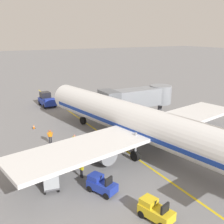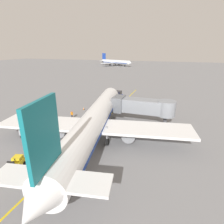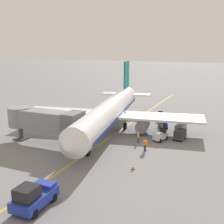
{
  "view_description": "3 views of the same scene",
  "coord_description": "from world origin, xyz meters",
  "px_view_note": "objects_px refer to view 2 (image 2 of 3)",
  "views": [
    {
      "loc": [
        -14.76,
        -22.14,
        12.67
      ],
      "look_at": [
        1.18,
        6.62,
        3.02
      ],
      "focal_mm": 42.85,
      "sensor_mm": 36.0,
      "label": 1
    },
    {
      "loc": [
        12.86,
        -23.31,
        13.93
      ],
      "look_at": [
        2.3,
        7.01,
        2.7
      ],
      "focal_mm": 29.08,
      "sensor_mm": 36.0,
      "label": 2
    },
    {
      "loc": [
        -17.85,
        43.35,
        13.92
      ],
      "look_at": [
        0.86,
        1.2,
        3.35
      ],
      "focal_mm": 47.27,
      "sensor_mm": 36.0,
      "label": 3
    }
  ],
  "objects_px": {
    "parked_airliner": "(94,121)",
    "distant_taxiing_airliner": "(115,62)",
    "baggage_tug_lead": "(54,124)",
    "baggage_cart_second_in_train": "(27,131)",
    "baggage_cart_front": "(37,124)",
    "ground_crew_wing_walker": "(43,133)",
    "ground_crew_marshaller": "(73,120)",
    "baggage_tug_spare": "(16,164)",
    "ground_crew_loader": "(72,114)",
    "safety_cone_nose_left": "(84,108)",
    "pushback_tractor": "(118,96)",
    "baggage_tug_trailing": "(33,143)",
    "jet_bridge": "(143,106)"
  },
  "relations": [
    {
      "from": "baggage_tug_lead",
      "to": "distant_taxiing_airliner",
      "type": "distance_m",
      "value": 131.41
    },
    {
      "from": "baggage_tug_lead",
      "to": "safety_cone_nose_left",
      "type": "relative_size",
      "value": 4.65
    },
    {
      "from": "baggage_cart_front",
      "to": "ground_crew_wing_walker",
      "type": "bearing_deg",
      "value": -37.11
    },
    {
      "from": "safety_cone_nose_left",
      "to": "pushback_tractor",
      "type": "bearing_deg",
      "value": 65.7
    },
    {
      "from": "baggage_tug_spare",
      "to": "ground_crew_loader",
      "type": "distance_m",
      "value": 17.3
    },
    {
      "from": "baggage_cart_front",
      "to": "safety_cone_nose_left",
      "type": "xyz_separation_m",
      "value": [
        2.77,
        12.85,
        -0.66
      ]
    },
    {
      "from": "baggage_cart_front",
      "to": "distant_taxiing_airliner",
      "type": "xyz_separation_m",
      "value": [
        -27.58,
        129.43,
        2.08
      ]
    },
    {
      "from": "baggage_tug_lead",
      "to": "baggage_tug_spare",
      "type": "bearing_deg",
      "value": -75.34
    },
    {
      "from": "pushback_tractor",
      "to": "baggage_tug_trailing",
      "type": "height_order",
      "value": "pushback_tractor"
    },
    {
      "from": "ground_crew_loader",
      "to": "distant_taxiing_airliner",
      "type": "xyz_separation_m",
      "value": [
        -30.88,
        122.75,
        2.07
      ]
    },
    {
      "from": "distant_taxiing_airliner",
      "to": "ground_crew_wing_walker",
      "type": "bearing_deg",
      "value": -76.78
    },
    {
      "from": "baggage_tug_lead",
      "to": "ground_crew_marshaller",
      "type": "height_order",
      "value": "ground_crew_marshaller"
    },
    {
      "from": "pushback_tractor",
      "to": "baggage_tug_spare",
      "type": "height_order",
      "value": "pushback_tractor"
    },
    {
      "from": "parked_airliner",
      "to": "baggage_tug_spare",
      "type": "xyz_separation_m",
      "value": [
        -5.82,
        -10.42,
        -2.47
      ]
    },
    {
      "from": "jet_bridge",
      "to": "baggage_tug_spare",
      "type": "bearing_deg",
      "value": -120.98
    },
    {
      "from": "ground_crew_wing_walker",
      "to": "ground_crew_marshaller",
      "type": "bearing_deg",
      "value": 74.03
    },
    {
      "from": "safety_cone_nose_left",
      "to": "distant_taxiing_airliner",
      "type": "distance_m",
      "value": 120.5
    },
    {
      "from": "baggage_tug_lead",
      "to": "safety_cone_nose_left",
      "type": "xyz_separation_m",
      "value": [
        0.15,
        11.29,
        -0.42
      ]
    },
    {
      "from": "jet_bridge",
      "to": "parked_airliner",
      "type": "bearing_deg",
      "value": -122.92
    },
    {
      "from": "ground_crew_marshaller",
      "to": "baggage_tug_spare",
      "type": "bearing_deg",
      "value": -88.02
    },
    {
      "from": "safety_cone_nose_left",
      "to": "distant_taxiing_airliner",
      "type": "relative_size",
      "value": 0.02
    },
    {
      "from": "distant_taxiing_airliner",
      "to": "baggage_tug_trailing",
      "type": "bearing_deg",
      "value": -76.84
    },
    {
      "from": "jet_bridge",
      "to": "baggage_cart_second_in_train",
      "type": "xyz_separation_m",
      "value": [
        -17.12,
        -12.19,
        -2.5
      ]
    },
    {
      "from": "safety_cone_nose_left",
      "to": "jet_bridge",
      "type": "bearing_deg",
      "value": -13.55
    },
    {
      "from": "distant_taxiing_airliner",
      "to": "baggage_cart_second_in_train",
      "type": "bearing_deg",
      "value": -78.03
    },
    {
      "from": "baggage_tug_lead",
      "to": "baggage_cart_second_in_train",
      "type": "relative_size",
      "value": 0.92
    },
    {
      "from": "baggage_tug_trailing",
      "to": "jet_bridge",
      "type": "bearing_deg",
      "value": 47.43
    },
    {
      "from": "ground_crew_marshaller",
      "to": "parked_airliner",
      "type": "bearing_deg",
      "value": -30.95
    },
    {
      "from": "baggage_tug_lead",
      "to": "ground_crew_wing_walker",
      "type": "relative_size",
      "value": 1.62
    },
    {
      "from": "jet_bridge",
      "to": "baggage_tug_lead",
      "type": "distance_m",
      "value": 17.06
    },
    {
      "from": "pushback_tractor",
      "to": "ground_crew_loader",
      "type": "bearing_deg",
      "value": -104.61
    },
    {
      "from": "distant_taxiing_airliner",
      "to": "parked_airliner",
      "type": "bearing_deg",
      "value": -73.17
    },
    {
      "from": "baggage_tug_lead",
      "to": "baggage_cart_second_in_train",
      "type": "height_order",
      "value": "baggage_tug_lead"
    },
    {
      "from": "pushback_tractor",
      "to": "baggage_cart_second_in_train",
      "type": "height_order",
      "value": "pushback_tractor"
    },
    {
      "from": "ground_crew_marshaller",
      "to": "baggage_tug_trailing",
      "type": "bearing_deg",
      "value": -97.94
    },
    {
      "from": "parked_airliner",
      "to": "baggage_cart_front",
      "type": "relative_size",
      "value": 12.5
    },
    {
      "from": "ground_crew_marshaller",
      "to": "baggage_tug_lead",
      "type": "bearing_deg",
      "value": -140.22
    },
    {
      "from": "parked_airliner",
      "to": "distant_taxiing_airliner",
      "type": "distance_m",
      "value": 135.24
    },
    {
      "from": "baggage_cart_front",
      "to": "distant_taxiing_airliner",
      "type": "height_order",
      "value": "distant_taxiing_airliner"
    },
    {
      "from": "baggage_tug_lead",
      "to": "distant_taxiing_airliner",
      "type": "bearing_deg",
      "value": 103.29
    },
    {
      "from": "baggage_cart_second_in_train",
      "to": "ground_crew_wing_walker",
      "type": "height_order",
      "value": "ground_crew_wing_walker"
    },
    {
      "from": "baggage_tug_trailing",
      "to": "safety_cone_nose_left",
      "type": "bearing_deg",
      "value": 93.74
    },
    {
      "from": "parked_airliner",
      "to": "jet_bridge",
      "type": "height_order",
      "value": "parked_airliner"
    },
    {
      "from": "jet_bridge",
      "to": "safety_cone_nose_left",
      "type": "height_order",
      "value": "jet_bridge"
    },
    {
      "from": "parked_airliner",
      "to": "baggage_cart_second_in_train",
      "type": "distance_m",
      "value": 11.68
    },
    {
      "from": "pushback_tractor",
      "to": "baggage_tug_spare",
      "type": "xyz_separation_m",
      "value": [
        -2.07,
        -34.5,
        -0.39
      ]
    },
    {
      "from": "ground_crew_loader",
      "to": "baggage_cart_second_in_train",
      "type": "bearing_deg",
      "value": -106.39
    },
    {
      "from": "jet_bridge",
      "to": "baggage_tug_lead",
      "type": "xyz_separation_m",
      "value": [
        -14.97,
        -7.72,
        -2.74
      ]
    },
    {
      "from": "baggage_tug_spare",
      "to": "ground_crew_loader",
      "type": "relative_size",
      "value": 1.62
    },
    {
      "from": "baggage_tug_lead",
      "to": "baggage_cart_front",
      "type": "bearing_deg",
      "value": -149.25
    }
  ]
}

